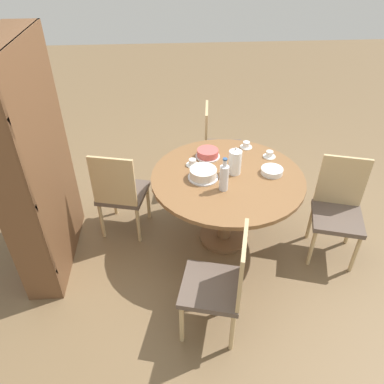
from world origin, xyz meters
name	(u,v)px	position (x,y,z in m)	size (l,w,h in m)	color
ground_plane	(224,237)	(0.00, 0.00, 0.00)	(14.00, 14.00, 0.00)	brown
dining_table	(227,187)	(0.00, 0.00, 0.60)	(1.33, 1.33, 0.72)	brown
chair_a	(120,192)	(0.16, 0.96, 0.48)	(0.51, 0.51, 0.92)	tan
chair_b	(221,283)	(-0.96, 0.18, 0.48)	(0.51, 0.51, 0.92)	tan
chair_c	(338,208)	(-0.21, -0.95, 0.48)	(0.52, 0.52, 0.92)	tan
chair_d	(218,145)	(0.98, -0.04, 0.48)	(0.46, 0.46, 0.92)	tan
bookshelf	(38,168)	(-0.11, 1.53, 0.95)	(1.04, 0.28, 1.92)	brown
coffee_pot	(235,161)	(0.05, -0.06, 0.84)	(0.11, 0.11, 0.25)	white
water_bottle	(224,177)	(-0.19, 0.07, 0.84)	(0.07, 0.07, 0.29)	silver
cake_main	(203,174)	(-0.01, 0.22, 0.77)	(0.26, 0.26, 0.09)	silver
cake_second	(208,153)	(0.33, 0.14, 0.76)	(0.23, 0.23, 0.08)	silver
cup_a	(269,155)	(0.29, -0.43, 0.75)	(0.12, 0.12, 0.06)	white
cup_b	(246,145)	(0.48, -0.25, 0.75)	(0.12, 0.12, 0.06)	white
cup_c	(192,163)	(0.20, 0.29, 0.75)	(0.12, 0.12, 0.06)	white
plate_stack	(272,171)	(0.01, -0.39, 0.75)	(0.19, 0.19, 0.05)	white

